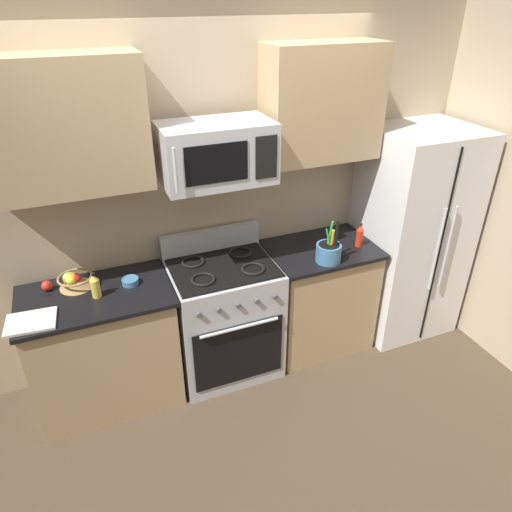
# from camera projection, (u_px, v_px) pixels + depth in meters

# --- Properties ---
(ground_plane) EXTENTS (16.00, 16.00, 0.00)m
(ground_plane) POSITION_uv_depth(u_px,v_px,m) (255.00, 420.00, 3.31)
(ground_plane) COLOR #473828
(wall_back) EXTENTS (8.00, 0.10, 2.60)m
(wall_back) POSITION_uv_depth(u_px,v_px,m) (205.00, 198.00, 3.45)
(wall_back) COLOR tan
(wall_back) RESTS_ON ground
(counter_left) EXTENTS (0.99, 0.61, 0.91)m
(counter_left) POSITION_uv_depth(u_px,v_px,m) (105.00, 348.00, 3.28)
(counter_left) COLOR tan
(counter_left) RESTS_ON ground
(range_oven) EXTENTS (0.76, 0.65, 1.09)m
(range_oven) POSITION_uv_depth(u_px,v_px,m) (225.00, 317.00, 3.56)
(range_oven) COLOR #B2B5BA
(range_oven) RESTS_ON ground
(counter_right) EXTENTS (0.83, 0.61, 0.91)m
(counter_right) POSITION_uv_depth(u_px,v_px,m) (318.00, 296.00, 3.83)
(counter_right) COLOR tan
(counter_right) RESTS_ON ground
(refrigerator) EXTENTS (0.78, 0.72, 1.75)m
(refrigerator) POSITION_uv_depth(u_px,v_px,m) (410.00, 234.00, 3.88)
(refrigerator) COLOR silver
(refrigerator) RESTS_ON ground
(microwave) EXTENTS (0.71, 0.44, 0.38)m
(microwave) POSITION_uv_depth(u_px,v_px,m) (217.00, 153.00, 2.95)
(microwave) COLOR #B2B5BA
(upper_cabinets_left) EXTENTS (0.98, 0.34, 0.78)m
(upper_cabinets_left) POSITION_uv_depth(u_px,v_px,m) (59.00, 127.00, 2.66)
(upper_cabinets_left) COLOR tan
(upper_cabinets_right) EXTENTS (0.82, 0.34, 0.78)m
(upper_cabinets_right) POSITION_uv_depth(u_px,v_px,m) (322.00, 103.00, 3.21)
(upper_cabinets_right) COLOR tan
(utensil_crock) EXTENTS (0.19, 0.19, 0.34)m
(utensil_crock) POSITION_uv_depth(u_px,v_px,m) (329.00, 252.00, 3.40)
(utensil_crock) COLOR teal
(utensil_crock) RESTS_ON counter_right
(fruit_basket) EXTENTS (0.23, 0.23, 0.11)m
(fruit_basket) POSITION_uv_depth(u_px,v_px,m) (75.00, 280.00, 3.11)
(fruit_basket) COLOR #9E7A4C
(fruit_basket) RESTS_ON counter_left
(apple_loose) EXTENTS (0.07, 0.07, 0.07)m
(apple_loose) POSITION_uv_depth(u_px,v_px,m) (47.00, 286.00, 3.08)
(apple_loose) COLOR red
(apple_loose) RESTS_ON counter_left
(cutting_board) EXTENTS (0.30, 0.25, 0.02)m
(cutting_board) POSITION_uv_depth(u_px,v_px,m) (31.00, 322.00, 2.80)
(cutting_board) COLOR silver
(cutting_board) RESTS_ON counter_left
(bottle_hot_sauce) EXTENTS (0.06, 0.06, 0.19)m
(bottle_hot_sauce) POSITION_uv_depth(u_px,v_px,m) (360.00, 236.00, 3.59)
(bottle_hot_sauce) COLOR red
(bottle_hot_sauce) RESTS_ON counter_right
(bottle_oil) EXTENTS (0.06, 0.06, 0.18)m
(bottle_oil) POSITION_uv_depth(u_px,v_px,m) (95.00, 286.00, 3.00)
(bottle_oil) COLOR gold
(bottle_oil) RESTS_ON counter_left
(prep_bowl) EXTENTS (0.11, 0.11, 0.04)m
(prep_bowl) POSITION_uv_depth(u_px,v_px,m) (130.00, 281.00, 3.16)
(prep_bowl) COLOR teal
(prep_bowl) RESTS_ON counter_left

